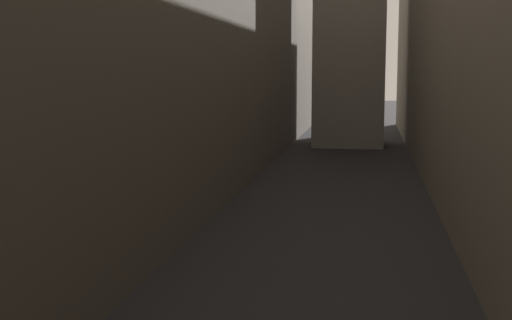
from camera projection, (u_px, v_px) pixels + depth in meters
name	position (u px, v px, depth m)	size (l,w,h in m)	color
ground_plane	(331.00, 202.00, 37.20)	(264.00, 264.00, 0.00)	#232326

